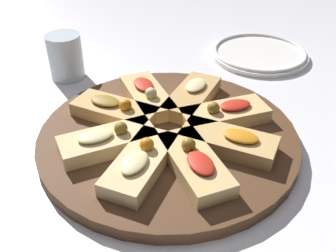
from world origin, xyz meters
TOP-DOWN VIEW (x-y plane):
  - ground_plane at (0.00, 0.00)m, footprint 3.00×3.00m
  - serving_board at (0.00, 0.00)m, footprint 0.43×0.43m
  - focaccia_slice_0 at (0.05, -0.09)m, footprint 0.12×0.16m
  - focaccia_slice_1 at (0.10, -0.03)m, footprint 0.16×0.10m
  - focaccia_slice_2 at (0.09, 0.04)m, footprint 0.16×0.12m
  - focaccia_slice_3 at (0.04, 0.10)m, footprint 0.11×0.16m
  - focaccia_slice_4 at (-0.04, 0.09)m, footprint 0.11×0.16m
  - focaccia_slice_5 at (-0.10, 0.04)m, footprint 0.16×0.11m
  - focaccia_slice_6 at (-0.09, -0.04)m, footprint 0.16×0.12m
  - focaccia_slice_7 at (-0.04, -0.09)m, footprint 0.11×0.16m
  - plate_left at (-0.35, 0.19)m, footprint 0.23×0.23m
  - water_glass at (-0.22, -0.23)m, footprint 0.07×0.07m

SIDE VIEW (x-z plane):
  - ground_plane at x=0.00m, z-range 0.00..0.00m
  - plate_left at x=-0.35m, z-range 0.00..0.02m
  - serving_board at x=0.00m, z-range 0.00..0.02m
  - focaccia_slice_3 at x=0.04m, z-range 0.02..0.05m
  - focaccia_slice_5 at x=-0.10m, z-range 0.02..0.05m
  - focaccia_slice_0 at x=0.05m, z-range 0.01..0.05m
  - focaccia_slice_1 at x=0.10m, z-range 0.01..0.05m
  - focaccia_slice_2 at x=0.09m, z-range 0.01..0.05m
  - focaccia_slice_4 at x=-0.04m, z-range 0.01..0.05m
  - focaccia_slice_6 at x=-0.09m, z-range 0.01..0.05m
  - focaccia_slice_7 at x=-0.04m, z-range 0.01..0.05m
  - water_glass at x=-0.22m, z-range 0.00..0.09m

